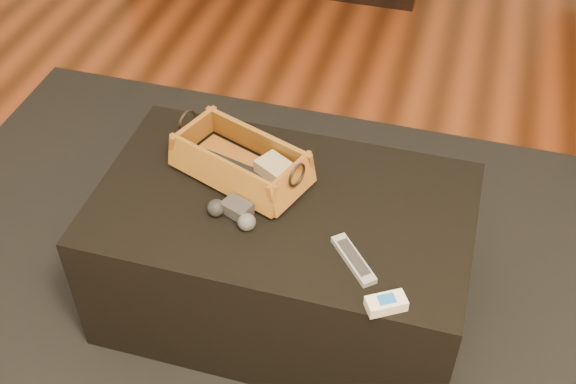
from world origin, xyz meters
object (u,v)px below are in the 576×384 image
(game_controller, at_px, (234,212))
(silver_remote, at_px, (354,259))
(wicker_basket, at_px, (241,162))
(cream_gadget, at_px, (386,303))
(tv_remote, at_px, (233,168))
(ottoman, at_px, (283,255))

(game_controller, xyz_separation_m, silver_remote, (0.33, -0.06, -0.01))
(wicker_basket, xyz_separation_m, cream_gadget, (0.46, -0.34, -0.03))
(tv_remote, xyz_separation_m, silver_remote, (0.38, -0.22, -0.01))
(silver_remote, bearing_deg, ottoman, 145.52)
(cream_gadget, bearing_deg, wicker_basket, 143.47)
(tv_remote, bearing_deg, ottoman, -7.85)
(game_controller, height_order, cream_gadget, game_controller)
(cream_gadget, bearing_deg, ottoman, 140.22)
(tv_remote, relative_size, silver_remote, 1.32)
(ottoman, relative_size, cream_gadget, 9.79)
(wicker_basket, bearing_deg, silver_remote, -32.04)
(ottoman, height_order, wicker_basket, wicker_basket)
(ottoman, relative_size, wicker_basket, 2.40)
(silver_remote, bearing_deg, tv_remote, 150.24)
(cream_gadget, bearing_deg, game_controller, 157.63)
(wicker_basket, distance_m, silver_remote, 0.43)
(tv_remote, xyz_separation_m, cream_gadget, (0.48, -0.33, -0.01))
(game_controller, distance_m, cream_gadget, 0.46)
(ottoman, xyz_separation_m, wicker_basket, (-0.14, 0.07, 0.25))
(cream_gadget, bearing_deg, tv_remote, 145.30)
(silver_remote, height_order, cream_gadget, cream_gadget)
(tv_remote, height_order, cream_gadget, same)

